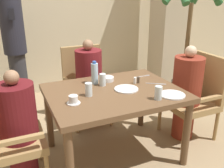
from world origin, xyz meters
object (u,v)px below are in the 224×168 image
at_px(chair_left_side, 0,134).
at_px(diner_in_right_chair, 186,92).
at_px(bowl_small, 107,79).
at_px(chair_far_side, 86,83).
at_px(chair_right_side, 196,94).
at_px(glass_tall_far, 103,80).
at_px(plate_main_left, 172,95).
at_px(plate_main_right, 126,89).
at_px(standing_host, 15,44).
at_px(glass_tall_mid, 158,93).
at_px(teacup_with_saucer, 73,100).
at_px(diner_in_far_chair, 89,82).
at_px(potted_palm, 186,52).
at_px(diner_in_left_chair, 19,127).
at_px(glass_tall_near, 89,89).
at_px(water_bottle, 95,73).

height_order(chair_left_side, diner_in_right_chair, diner_in_right_chair).
bearing_deg(bowl_small, chair_far_side, 94.53).
bearing_deg(chair_right_side, glass_tall_far, 171.12).
bearing_deg(diner_in_right_chair, plate_main_left, -144.24).
bearing_deg(plate_main_right, standing_host, 119.01).
relative_size(plate_main_left, glass_tall_mid, 1.89).
relative_size(standing_host, teacup_with_saucer, 15.05).
height_order(teacup_with_saucer, glass_tall_far, glass_tall_far).
bearing_deg(glass_tall_mid, chair_right_side, 24.09).
height_order(standing_host, plate_main_left, standing_host).
height_order(diner_in_right_chair, teacup_with_saucer, diner_in_right_chair).
distance_m(diner_in_far_chair, chair_right_side, 1.27).
xyz_separation_m(potted_palm, teacup_with_saucer, (-1.91, -0.89, -0.03)).
distance_m(chair_far_side, plate_main_left, 1.30).
height_order(diner_in_far_chair, glass_tall_mid, diner_in_far_chair).
relative_size(chair_right_side, glass_tall_mid, 7.83).
bearing_deg(plate_main_left, plate_main_right, 136.94).
xyz_separation_m(chair_right_side, bowl_small, (-0.98, 0.28, 0.24)).
bearing_deg(chair_far_side, glass_tall_far, -93.90).
height_order(standing_host, glass_tall_mid, standing_host).
bearing_deg(chair_far_side, plate_main_right, -82.62).
distance_m(diner_in_left_chair, diner_in_right_chair, 1.77).
distance_m(standing_host, potted_palm, 2.38).
bearing_deg(glass_tall_near, chair_left_side, 178.43).
relative_size(potted_palm, teacup_with_saucer, 17.49).
bearing_deg(potted_palm, diner_in_right_chair, -128.02).
bearing_deg(chair_left_side, teacup_with_saucer, -11.69).
bearing_deg(water_bottle, potted_palm, 17.80).
distance_m(diner_in_far_chair, glass_tall_mid, 1.13).
distance_m(teacup_with_saucer, glass_tall_near, 0.20).
distance_m(chair_left_side, glass_tall_far, 1.04).
bearing_deg(glass_tall_far, plate_main_left, -45.40).
distance_m(plate_main_right, water_bottle, 0.37).
bearing_deg(diner_in_left_chair, teacup_with_saucer, -15.39).
xyz_separation_m(plate_main_left, water_bottle, (-0.54, 0.58, 0.10)).
distance_m(water_bottle, glass_tall_mid, 0.70).
distance_m(chair_left_side, bowl_small, 1.14).
xyz_separation_m(chair_left_side, water_bottle, (0.93, 0.26, 0.33)).
distance_m(plate_main_right, bowl_small, 0.31).
bearing_deg(glass_tall_mid, glass_tall_far, 121.74).
bearing_deg(chair_right_side, chair_far_side, 139.40).
xyz_separation_m(chair_far_side, glass_tall_far, (-0.05, -0.72, 0.28)).
bearing_deg(diner_in_right_chair, chair_far_side, 134.97).
distance_m(bowl_small, glass_tall_near, 0.43).
height_order(plate_main_right, water_bottle, water_bottle).
bearing_deg(glass_tall_far, standing_host, 117.11).
bearing_deg(teacup_with_saucer, standing_host, 100.92).
relative_size(bowl_small, glass_tall_near, 1.11).
relative_size(chair_far_side, glass_tall_mid, 7.83).
bearing_deg(diner_in_far_chair, diner_in_left_chair, -140.21).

